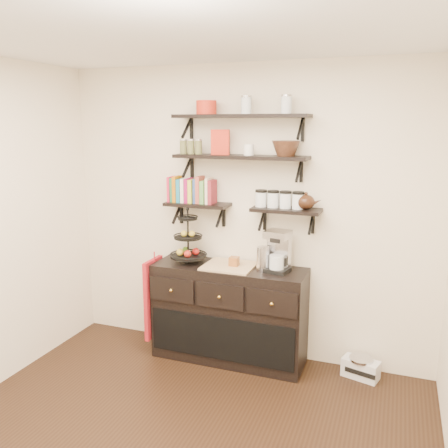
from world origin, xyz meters
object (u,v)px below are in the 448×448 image
fruit_stand (189,244)px  radio (361,368)px  coffee_maker (278,252)px  sideboard (229,313)px

fruit_stand → radio: size_ratio=1.47×
coffee_maker → radio: size_ratio=1.10×
sideboard → radio: bearing=3.3°
fruit_stand → radio: 1.87m
fruit_stand → coffee_maker: size_ratio=1.33×
sideboard → radio: size_ratio=4.15×
sideboard → coffee_maker: 0.77m
sideboard → fruit_stand: bearing=179.5°
coffee_maker → radio: bearing=13.9°
sideboard → fruit_stand: 0.74m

